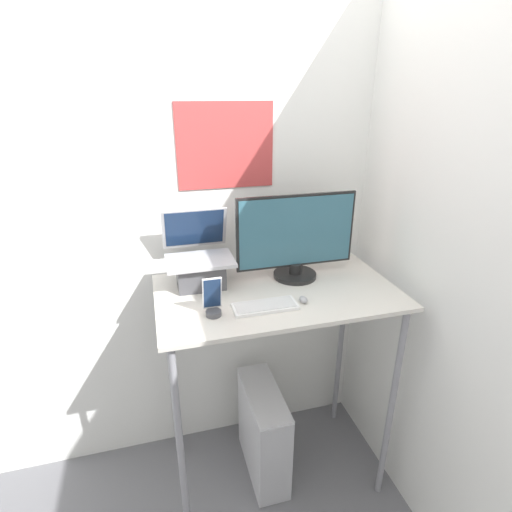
{
  "coord_description": "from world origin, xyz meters",
  "views": [
    {
      "loc": [
        -0.52,
        -1.23,
        1.97
      ],
      "look_at": [
        -0.1,
        0.32,
        1.32
      ],
      "focal_mm": 28.0,
      "sensor_mm": 36.0,
      "label": 1
    }
  ],
  "objects_px": {
    "keyboard": "(265,306)",
    "mouse": "(303,300)",
    "cell_phone": "(213,302)",
    "computer_tower": "(263,432)",
    "laptop": "(200,265)",
    "monitor": "(296,240)"
  },
  "relations": [
    {
      "from": "keyboard",
      "to": "mouse",
      "type": "relative_size",
      "value": 5.16
    },
    {
      "from": "monitor",
      "to": "cell_phone",
      "type": "distance_m",
      "value": 0.53
    },
    {
      "from": "cell_phone",
      "to": "keyboard",
      "type": "bearing_deg",
      "value": -1.25
    },
    {
      "from": "computer_tower",
      "to": "keyboard",
      "type": "bearing_deg",
      "value": -105.89
    },
    {
      "from": "laptop",
      "to": "mouse",
      "type": "distance_m",
      "value": 0.5
    },
    {
      "from": "cell_phone",
      "to": "computer_tower",
      "type": "bearing_deg",
      "value": 31.38
    },
    {
      "from": "laptop",
      "to": "computer_tower",
      "type": "bearing_deg",
      "value": -24.59
    },
    {
      "from": "keyboard",
      "to": "computer_tower",
      "type": "xyz_separation_m",
      "value": [
        0.05,
        0.17,
        -0.88
      ]
    },
    {
      "from": "cell_phone",
      "to": "monitor",
      "type": "bearing_deg",
      "value": 29.54
    },
    {
      "from": "monitor",
      "to": "mouse",
      "type": "bearing_deg",
      "value": -102.05
    },
    {
      "from": "cell_phone",
      "to": "computer_tower",
      "type": "distance_m",
      "value": 0.98
    },
    {
      "from": "keyboard",
      "to": "mouse",
      "type": "bearing_deg",
      "value": 1.87
    },
    {
      "from": "computer_tower",
      "to": "laptop",
      "type": "bearing_deg",
      "value": 155.41
    },
    {
      "from": "laptop",
      "to": "keyboard",
      "type": "height_order",
      "value": "laptop"
    },
    {
      "from": "keyboard",
      "to": "computer_tower",
      "type": "bearing_deg",
      "value": 74.11
    },
    {
      "from": "monitor",
      "to": "laptop",
      "type": "bearing_deg",
      "value": 175.46
    },
    {
      "from": "laptop",
      "to": "monitor",
      "type": "bearing_deg",
      "value": -4.54
    },
    {
      "from": "monitor",
      "to": "mouse",
      "type": "relative_size",
      "value": 10.96
    },
    {
      "from": "laptop",
      "to": "keyboard",
      "type": "xyz_separation_m",
      "value": [
        0.23,
        -0.29,
        -0.09
      ]
    },
    {
      "from": "laptop",
      "to": "monitor",
      "type": "relative_size",
      "value": 0.59
    },
    {
      "from": "monitor",
      "to": "keyboard",
      "type": "height_order",
      "value": "monitor"
    },
    {
      "from": "cell_phone",
      "to": "mouse",
      "type": "bearing_deg",
      "value": 0.13
    }
  ]
}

